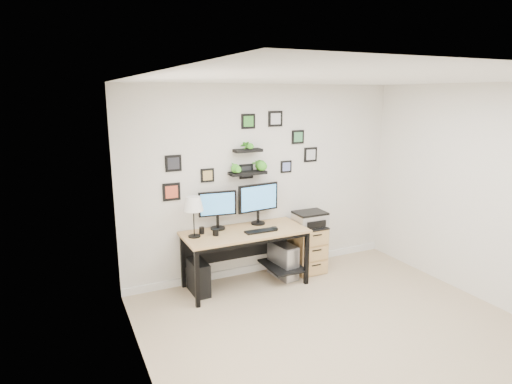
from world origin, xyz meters
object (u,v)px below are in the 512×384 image
pc_tower_grey (283,260)px  monitor_left (218,207)px  table_lamp (193,205)px  file_cabinet (307,248)px  desk (247,239)px  pc_tower_black (198,277)px  monitor_right (258,200)px  printer (310,219)px  mug (216,232)px

pc_tower_grey → monitor_left: bearing=167.6°
table_lamp → pc_tower_grey: bearing=-1.5°
monitor_left → file_cabinet: monitor_left is taller
file_cabinet → desk: bearing=-176.5°
pc_tower_black → pc_tower_grey: bearing=-2.1°
monitor_right → printer: 0.81m
monitor_left → pc_tower_black: 0.92m
monitor_left → printer: 1.35m
mug → table_lamp: bearing=164.3°
table_lamp → printer: (1.68, -0.00, -0.39)m
monitor_left → pc_tower_grey: monitor_left is taller
desk → monitor_left: (-0.32, 0.19, 0.42)m
pc_tower_grey → pc_tower_black: bearing=179.1°
pc_tower_black → printer: printer is taller
desk → file_cabinet: bearing=3.5°
mug → file_cabinet: size_ratio=0.13×
monitor_left → file_cabinet: bearing=-5.9°
table_lamp → printer: bearing=-0.0°
desk → monitor_left: monitor_left is taller
desk → pc_tower_grey: (0.55, -0.00, -0.39)m
pc_tower_grey → printer: printer is taller
desk → file_cabinet: (0.96, 0.06, -0.29)m
mug → pc_tower_black: (-0.22, 0.06, -0.58)m
monitor_right → pc_tower_grey: (0.30, -0.17, -0.84)m
desk → table_lamp: size_ratio=3.15×
monitor_left → table_lamp: (-0.37, -0.16, 0.11)m
desk → monitor_left: bearing=149.3°
monitor_right → table_lamp: 0.96m
pc_tower_grey → file_cabinet: bearing=8.2°
desk → pc_tower_grey: 0.67m
mug → pc_tower_grey: 1.13m
printer → monitor_left: bearing=173.0°
pc_tower_grey → printer: (0.44, 0.03, 0.53)m
pc_tower_grey → file_cabinet: file_cabinet is taller
desk → pc_tower_black: 0.78m
desk → pc_tower_black: size_ratio=3.78×
monitor_right → pc_tower_black: monitor_right is taller
table_lamp → file_cabinet: 1.84m
pc_tower_black → pc_tower_grey: (1.21, -0.02, 0.02)m
file_cabinet → printer: bearing=-45.2°
desk → mug: mug is taller
monitor_right → mug: monitor_right is taller
mug → file_cabinet: mug is taller
monitor_left → monitor_right: 0.57m
monitor_left → mug: bearing=-116.5°
file_cabinet → printer: size_ratio=1.55×
table_lamp → mug: 0.45m
pc_tower_grey → desk: bearing=179.9°
mug → desk: bearing=5.3°
mug → printer: size_ratio=0.20×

